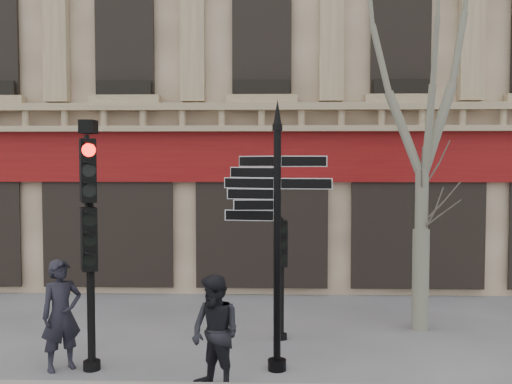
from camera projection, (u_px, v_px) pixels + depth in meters
ground at (256, 361)px, 9.90m from camera, size 80.00×80.00×0.00m
building at (266, 18)px, 21.89m from camera, size 28.00×15.52×18.00m
fingerpost at (277, 190)px, 9.32m from camera, size 2.33×2.33×4.47m
traffic_signal_main at (90, 213)px, 9.35m from camera, size 0.55×0.48×4.14m
traffic_signal_secondary at (281, 256)px, 11.04m from camera, size 0.42×0.32×2.34m
plane_tree at (424, 54)px, 11.47m from camera, size 3.03×3.03×8.04m
pedestrian_a at (61, 315)px, 9.45m from camera, size 0.80×0.77×1.84m
pedestrian_b at (215, 333)px, 8.59m from camera, size 1.08×1.05×1.75m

